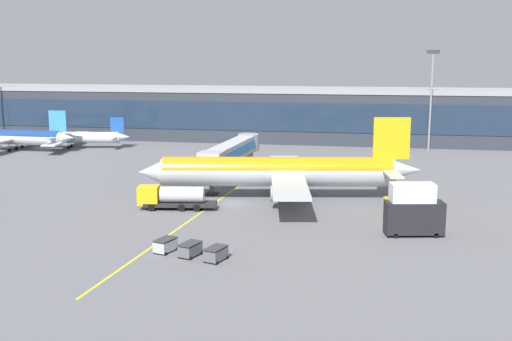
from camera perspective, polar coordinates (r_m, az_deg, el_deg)
ground_plane at (r=89.80m, az=-2.03°, el=-3.00°), size 700.00×700.00×0.00m
apron_lead_in_line at (r=92.26m, az=-3.31°, el=-2.64°), size 6.68×79.77×0.01m
terminal_building at (r=154.60m, az=8.29°, el=5.07°), size 217.83×17.64×13.16m
main_airliner at (r=91.84m, az=2.14°, el=-0.09°), size 42.07×33.39×12.14m
jet_bridge at (r=104.90m, az=-2.14°, el=1.80°), size 5.32×25.34×6.77m
fuel_tanker at (r=86.53m, az=-7.74°, el=-2.42°), size 11.06×4.15×3.25m
lavatory_truck at (r=84.27m, az=13.79°, el=-3.21°), size 6.14×3.41×2.50m
catering_lift at (r=75.37m, az=14.30°, el=-3.56°), size 7.16×3.82×6.30m
baggage_cart_0 at (r=68.30m, az=-8.33°, el=-6.79°), size 2.27×2.99×1.48m
baggage_cart_1 at (r=66.54m, az=-6.09°, el=-7.21°), size 2.27×2.99×1.48m
baggage_cart_2 at (r=64.88m, az=-3.71°, el=-7.64°), size 2.27×2.99×1.48m
commuter_jet_far at (r=149.23m, az=-22.00°, el=2.90°), size 32.57×25.66×9.23m
commuter_jet_near at (r=149.26m, az=-17.31°, el=2.94°), size 30.80×24.79×7.16m
apron_light_mast_2 at (r=142.67m, az=15.83°, el=6.94°), size 2.80×0.50×22.22m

